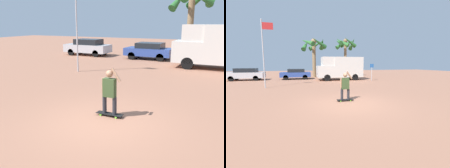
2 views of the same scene
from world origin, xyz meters
TOP-DOWN VIEW (x-y plane):
  - ground_plane at (0.00, 0.00)m, footprint 80.00×80.00m
  - skateboard at (-0.05, 0.56)m, footprint 0.93×0.26m
  - person_skateboarder at (-0.05, 0.56)m, footprint 0.69×0.23m
  - camper_van at (2.67, 11.40)m, footprint 5.70×2.09m
  - parked_car_blue at (-2.93, 13.82)m, footprint 3.90×1.94m
  - parked_car_silver at (-8.94, 13.82)m, footprint 4.29×1.86m
  - palm_tree_center_background at (-0.13, 16.51)m, footprint 4.11×4.10m
  - flagpole at (-5.23, 6.63)m, footprint 0.93×0.12m

SIDE VIEW (x-z plane):
  - ground_plane at x=0.00m, z-range 0.00..0.00m
  - skateboard at x=-0.05m, z-range 0.03..0.12m
  - parked_car_blue at x=-2.93m, z-range 0.05..1.44m
  - parked_car_silver at x=-8.94m, z-range 0.04..1.55m
  - person_skateboarder at x=-0.05m, z-range 0.14..1.70m
  - camper_van at x=2.67m, z-range 0.13..3.03m
  - flagpole at x=-5.23m, z-range 0.42..6.08m
  - palm_tree_center_background at x=-0.13m, z-range 1.69..7.75m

